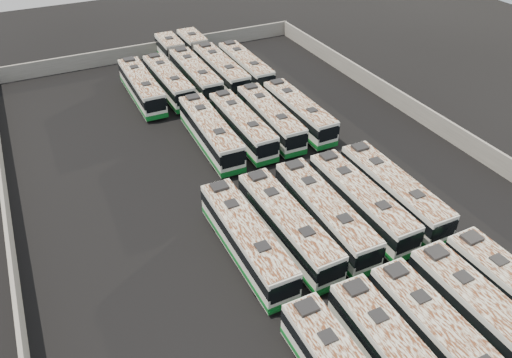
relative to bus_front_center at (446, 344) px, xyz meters
name	(u,v)px	position (x,y,z in m)	size (l,w,h in m)	color
ground	(262,186)	(-1.80, 22.30, -1.83)	(140.00, 140.00, 0.00)	black
perimeter_wall	(262,177)	(-1.80, 22.30, -0.73)	(45.20, 73.20, 2.20)	slate
bus_front_center	(446,344)	(0.00, 0.00, 0.00)	(2.69, 12.70, 3.58)	silver
bus_front_right	(490,323)	(3.73, -0.05, 0.05)	(2.88, 13.05, 3.67)	silver
bus_midfront_far_left	(246,239)	(-7.19, 14.30, 0.01)	(2.74, 12.80, 3.61)	silver
bus_midfront_left	(288,226)	(-3.50, 14.29, 0.02)	(2.99, 12.87, 3.61)	silver
bus_midfront_center	(324,213)	(0.05, 14.31, 0.02)	(2.92, 12.90, 3.62)	silver
bus_midfront_right	(360,201)	(3.75, 14.33, 0.00)	(2.75, 12.71, 3.58)	silver
bus_midfront_far_right	(393,191)	(7.22, 14.28, 0.01)	(2.78, 12.80, 3.60)	silver
bus_midback_left	(210,132)	(-3.57, 31.07, 0.04)	(3.08, 13.03, 3.66)	silver
bus_midback_center	(242,125)	(0.12, 31.03, -0.04)	(2.66, 12.43, 3.50)	silver
bus_midback_right	(270,118)	(3.61, 31.15, -0.02)	(2.98, 12.60, 3.53)	silver
bus_midback_far_right	(299,112)	(7.19, 31.02, -0.04)	(2.75, 12.46, 3.50)	silver
bus_back_far_left	(142,87)	(-7.09, 45.28, 0.01)	(2.77, 12.77, 3.60)	silver
bus_back_left	(168,81)	(-3.57, 45.41, -0.02)	(2.97, 12.59, 3.53)	silver
bus_back_center	(187,66)	(0.13, 48.96, 0.02)	(2.73, 20.01, 3.63)	silver
bus_back_right	(211,61)	(3.68, 49.00, 0.05)	(2.85, 20.25, 3.67)	silver
bus_back_far_right	(245,67)	(7.22, 45.37, -0.03)	(2.69, 12.52, 3.53)	silver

